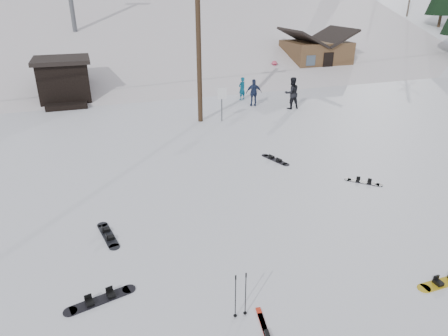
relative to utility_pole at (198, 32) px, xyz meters
name	(u,v)px	position (x,y,z in m)	size (l,w,h in m)	color
ground	(283,299)	(-2.00, -14.00, -4.68)	(200.00, 200.00, 0.00)	white
ski_slope	(117,122)	(-2.00, 41.00, -16.68)	(60.00, 75.00, 45.00)	silver
ridge_right	(347,103)	(36.00, 36.00, -15.68)	(34.00, 85.00, 36.00)	white
treeline_right	(378,42)	(34.00, 28.00, -4.68)	(20.00, 60.00, 10.00)	black
treeline_crest	(97,25)	(-2.00, 72.00, -4.68)	(50.00, 6.00, 10.00)	black
utility_pole	(198,32)	(0.00, 0.00, 0.00)	(2.00, 0.26, 9.00)	#3A2819
trail_sign	(222,98)	(1.10, -0.42, -3.41)	(0.50, 0.09, 1.85)	#595B60
lift_hut	(64,80)	(-7.00, 6.94, -3.32)	(3.40, 4.10, 2.75)	black
cabin	(315,56)	(13.00, 10.00, -3.20)	(5.39, 4.40, 3.77)	brown
ski_poles	(241,295)	(-3.13, -14.18, -4.09)	(0.32, 0.08, 1.14)	black
board_scatter_a	(101,299)	(-6.01, -12.67, -4.65)	(1.64, 0.63, 0.12)	black
board_scatter_b	(108,235)	(-5.65, -9.98, -4.65)	(0.56, 1.62, 0.11)	black
board_scatter_d	(363,182)	(3.65, -9.42, -4.66)	(1.07, 1.05, 0.10)	black
board_scatter_e	(446,282)	(2.04, -14.79, -4.65)	(1.64, 0.32, 0.11)	gold
board_scatter_f	(275,160)	(1.47, -6.39, -4.65)	(0.69, 1.50, 0.11)	black
skier_teal	(242,88)	(3.87, 3.68, -3.95)	(0.54, 0.35, 1.47)	#0D6183
skier_dark	(292,93)	(5.90, 0.67, -3.73)	(0.92, 0.72, 1.90)	black
skier_pink	(274,70)	(8.62, 8.81, -3.93)	(0.97, 0.56, 1.50)	#CE4866
skier_navy	(254,93)	(3.99, 1.97, -3.85)	(0.97, 0.40, 1.66)	#1C2747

